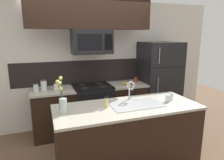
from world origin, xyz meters
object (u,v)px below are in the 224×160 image
storage_jar_short (56,86)px  spare_glass (171,96)px  microwave (92,42)px  storage_jar_medium (44,85)px  drinking_glass (168,98)px  stove_range (93,108)px  coffee_tin (136,80)px  flower_vase (63,103)px  refrigerator (158,82)px  sink_faucet (131,88)px  dish_soap_bottle (106,103)px  banana_bunch (126,83)px  storage_jar_tall (36,87)px

storage_jar_short → spare_glass: 2.05m
microwave → spare_glass: microwave is taller
storage_jar_medium → drinking_glass: bearing=-36.3°
stove_range → spare_glass: spare_glass is taller
coffee_tin → microwave: bearing=-175.8°
drinking_glass → flower_vase: 1.56m
stove_range → storage_jar_medium: storage_jar_medium is taller
flower_vase → storage_jar_medium: bearing=99.6°
microwave → coffee_tin: bearing=4.2°
stove_range → refrigerator: bearing=0.8°
storage_jar_medium → spare_glass: (1.88, -1.22, -0.04)m
refrigerator → sink_faucet: 1.59m
dish_soap_bottle → spare_glass: 1.08m
drinking_glass → dish_soap_bottle: bearing=176.2°
flower_vase → coffee_tin: bearing=37.3°
stove_range → drinking_glass: bearing=-55.9°
storage_jar_short → flower_vase: size_ratio=0.28×
storage_jar_short → drinking_glass: bearing=-39.0°
banana_bunch → sink_faucet: size_ratio=0.62×
drinking_glass → coffee_tin: bearing=85.2°
sink_faucet → dish_soap_bottle: sink_faucet is taller
stove_range → banana_bunch: size_ratio=4.89×
stove_range → coffee_tin: bearing=2.9°
stove_range → banana_bunch: banana_bunch is taller
microwave → dish_soap_bottle: bearing=-94.9°
spare_glass → banana_bunch: bearing=103.5°
microwave → spare_glass: size_ratio=6.95×
microwave → storage_jar_tall: size_ratio=4.76×
storage_jar_short → storage_jar_medium: bearing=168.5°
storage_jar_short → drinking_glass: (1.56, -1.26, -0.01)m
refrigerator → sink_faucet: bearing=-138.1°
flower_vase → banana_bunch: bearing=39.8°
drinking_glass → spare_glass: 0.14m
refrigerator → spare_glass: bearing=-113.9°
sink_faucet → drinking_glass: size_ratio=2.85×
storage_jar_short → coffee_tin: storage_jar_short is taller
coffee_tin → storage_jar_tall: bearing=-177.7°
sink_faucet → dish_soap_bottle: 0.50m
coffee_tin → spare_glass: coffee_tin is taller
sink_faucet → dish_soap_bottle: size_ratio=1.85×
refrigerator → sink_faucet: (-1.17, -1.05, 0.23)m
storage_jar_short → flower_vase: 1.21m
storage_jar_tall → banana_bunch: storage_jar_tall is taller
storage_jar_short → dish_soap_bottle: 1.33m
stove_range → microwave: 1.32m
microwave → dish_soap_bottle: size_ratio=4.51×
stove_range → storage_jar_tall: (-1.04, -0.03, 0.53)m
storage_jar_medium → banana_bunch: bearing=-3.0°
storage_jar_medium → microwave: bearing=-2.9°
sink_faucet → drinking_glass: bearing=-25.5°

